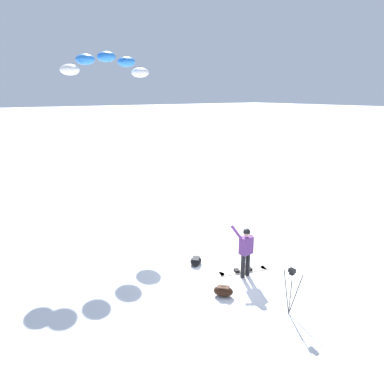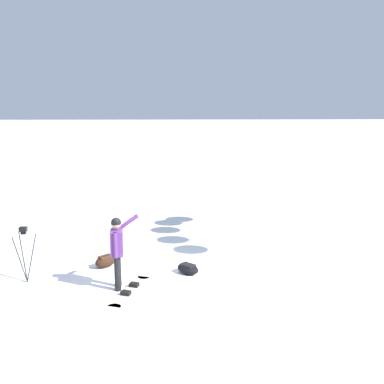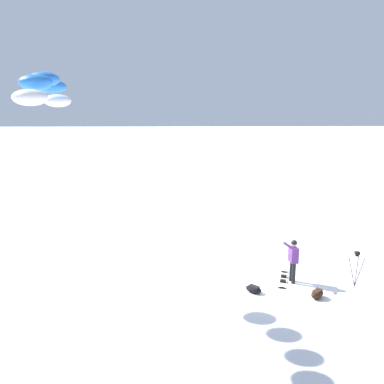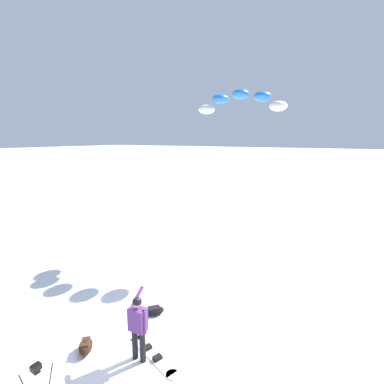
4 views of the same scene
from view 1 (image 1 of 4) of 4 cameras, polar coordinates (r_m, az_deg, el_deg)
The scene contains 7 objects.
ground_plane at distance 11.89m, azimuth 6.01°, elevation -12.51°, with size 300.00×300.00×0.00m, color white.
snowboarder at distance 11.25m, azimuth 8.61°, elevation -8.81°, with size 0.51×0.62×1.63m.
snowboard at distance 11.94m, azimuth 8.15°, elevation -12.33°, with size 1.81×0.80×0.10m.
traction_kite at distance 16.79m, azimuth -13.48°, elevation 19.25°, with size 4.13×1.24×1.03m.
gear_bag_large at distance 10.54m, azimuth 5.02°, elevation -15.46°, with size 0.61×0.63×0.30m.
camera_tripod at distance 9.70m, azimuth 15.61°, elevation -13.67°, with size 0.47×0.49×1.31m.
gear_bag_small at distance 12.24m, azimuth 0.62°, elevation -10.93°, with size 0.67×0.68×0.23m.
Camera 1 is at (-6.99, -7.84, 5.58)m, focal length 33.38 mm.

